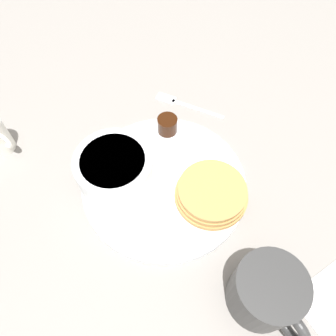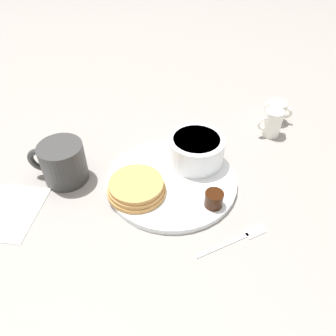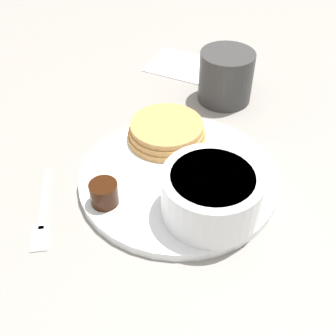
{
  "view_description": "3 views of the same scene",
  "coord_description": "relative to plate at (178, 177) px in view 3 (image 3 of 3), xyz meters",
  "views": [
    {
      "loc": [
        -0.09,
        -0.24,
        0.48
      ],
      "look_at": [
        0.01,
        0.01,
        0.04
      ],
      "focal_mm": 35.0,
      "sensor_mm": 36.0,
      "label": 1
    },
    {
      "loc": [
        0.46,
        0.14,
        0.48
      ],
      "look_at": [
        -0.01,
        -0.01,
        0.03
      ],
      "focal_mm": 35.0,
      "sensor_mm": 36.0,
      "label": 2
    },
    {
      "loc": [
        -0.23,
        0.34,
        0.4
      ],
      "look_at": [
        0.01,
        0.01,
        0.02
      ],
      "focal_mm": 45.0,
      "sensor_mm": 36.0,
      "label": 3
    }
  ],
  "objects": [
    {
      "name": "butter_ramekin",
      "position": [
        -0.08,
        0.05,
        0.02
      ],
      "size": [
        0.05,
        0.05,
        0.04
      ],
      "color": "white",
      "rests_on": "plate"
    },
    {
      "name": "pancake_stack",
      "position": [
        0.06,
        -0.05,
        0.02
      ],
      "size": [
        0.11,
        0.11,
        0.03
      ],
      "color": "#B78447",
      "rests_on": "plate"
    },
    {
      "name": "plate",
      "position": [
        0.0,
        0.0,
        0.0
      ],
      "size": [
        0.27,
        0.27,
        0.01
      ],
      "color": "white",
      "rests_on": "ground_plane"
    },
    {
      "name": "coffee_mug",
      "position": [
        0.05,
        -0.21,
        0.04
      ],
      "size": [
        0.09,
        0.12,
        0.08
      ],
      "color": "#333333",
      "rests_on": "ground_plane"
    },
    {
      "name": "bowl",
      "position": [
        -0.07,
        0.03,
        0.04
      ],
      "size": [
        0.12,
        0.12,
        0.06
      ],
      "color": "white",
      "rests_on": "plate"
    },
    {
      "name": "syrup_cup",
      "position": [
        0.04,
        0.1,
        0.02
      ],
      "size": [
        0.04,
        0.04,
        0.03
      ],
      "color": "black",
      "rests_on": "plate"
    },
    {
      "name": "fork",
      "position": [
        0.1,
        0.15,
        -0.0
      ],
      "size": [
        0.11,
        0.11,
        0.0
      ],
      "color": "silver",
      "rests_on": "ground_plane"
    },
    {
      "name": "napkin",
      "position": [
        0.17,
        -0.26,
        -0.0
      ],
      "size": [
        0.15,
        0.12,
        0.0
      ],
      "color": "white",
      "rests_on": "ground_plane"
    },
    {
      "name": "ground_plane",
      "position": [
        0.0,
        0.0,
        -0.01
      ],
      "size": [
        4.0,
        4.0,
        0.0
      ],
      "primitive_type": "plane",
      "color": "gray"
    }
  ]
}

